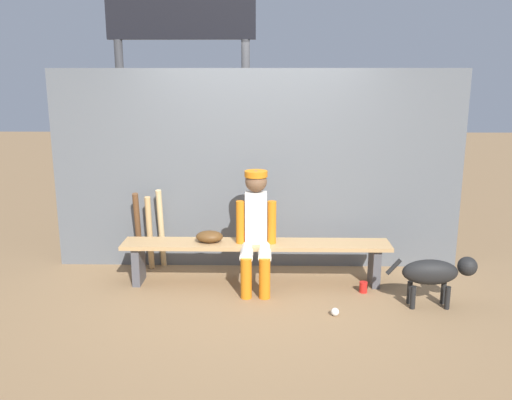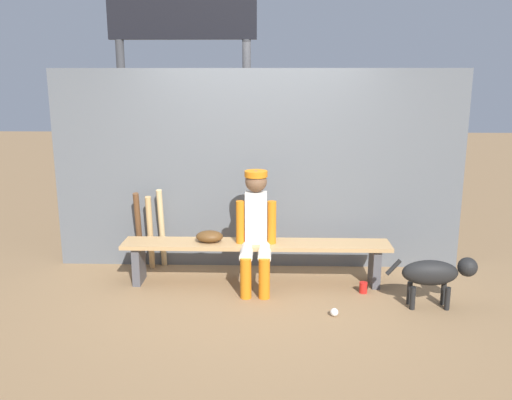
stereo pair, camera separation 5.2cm
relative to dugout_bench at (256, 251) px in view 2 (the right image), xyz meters
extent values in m
plane|color=olive|center=(0.00, 0.00, -0.35)|extent=(30.00, 30.00, 0.00)
cube|color=#595E63|center=(0.00, 0.55, 0.75)|extent=(4.51, 0.03, 2.20)
cube|color=tan|center=(0.00, 0.00, 0.07)|extent=(2.76, 0.36, 0.04)
cube|color=#4C4C51|center=(-1.23, 0.00, -0.15)|extent=(0.08, 0.29, 0.41)
cube|color=#4C4C51|center=(1.23, 0.00, -0.15)|extent=(0.08, 0.29, 0.41)
cube|color=silver|center=(0.00, 0.00, 0.36)|extent=(0.22, 0.13, 0.53)
sphere|color=brown|center=(0.00, 0.00, 0.73)|extent=(0.22, 0.22, 0.22)
cylinder|color=orange|center=(0.00, 0.00, 0.81)|extent=(0.23, 0.23, 0.06)
cylinder|color=silver|center=(-0.09, -0.19, 0.05)|extent=(0.13, 0.38, 0.13)
cylinder|color=orange|center=(-0.09, -0.38, -0.15)|extent=(0.11, 0.11, 0.41)
cylinder|color=orange|center=(-0.16, -0.02, 0.31)|extent=(0.09, 0.09, 0.45)
cylinder|color=silver|center=(0.09, -0.19, 0.05)|extent=(0.13, 0.38, 0.13)
cylinder|color=orange|center=(0.09, -0.38, -0.15)|extent=(0.11, 0.11, 0.41)
cylinder|color=orange|center=(0.16, -0.02, 0.31)|extent=(0.09, 0.09, 0.45)
ellipsoid|color=#593819|center=(-0.48, 0.00, 0.15)|extent=(0.28, 0.20, 0.12)
cylinder|color=tan|center=(-1.07, 0.44, 0.10)|extent=(0.07, 0.20, 0.92)
cylinder|color=tan|center=(-1.18, 0.37, 0.07)|extent=(0.08, 0.18, 0.85)
cylinder|color=brown|center=(-1.32, 0.41, 0.09)|extent=(0.09, 0.26, 0.89)
sphere|color=white|center=(0.73, -0.77, -0.32)|extent=(0.07, 0.07, 0.07)
cylinder|color=red|center=(1.08, -0.22, -0.30)|extent=(0.08, 0.08, 0.11)
cylinder|color=red|center=(-0.13, 0.00, 0.15)|extent=(0.08, 0.08, 0.11)
cylinder|color=#3F3F42|center=(-1.64, 1.22, 0.91)|extent=(0.10, 0.10, 2.53)
cylinder|color=#3F3F42|center=(-0.15, 1.22, 0.91)|extent=(0.10, 0.10, 2.53)
ellipsoid|color=black|center=(1.63, -0.54, -0.01)|extent=(0.52, 0.20, 0.24)
sphere|color=black|center=(1.97, -0.54, 0.05)|extent=(0.18, 0.18, 0.18)
cylinder|color=black|center=(1.29, -0.54, 0.04)|extent=(0.15, 0.04, 0.16)
cylinder|color=black|center=(1.79, -0.48, -0.24)|extent=(0.05, 0.05, 0.22)
cylinder|color=black|center=(1.79, -0.60, -0.24)|extent=(0.05, 0.05, 0.22)
cylinder|color=black|center=(1.47, -0.48, -0.24)|extent=(0.05, 0.05, 0.22)
cylinder|color=black|center=(1.47, -0.60, -0.24)|extent=(0.05, 0.05, 0.22)
camera|label=1|loc=(0.10, -5.28, 1.78)|focal=37.70mm
camera|label=2|loc=(0.16, -5.28, 1.78)|focal=37.70mm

